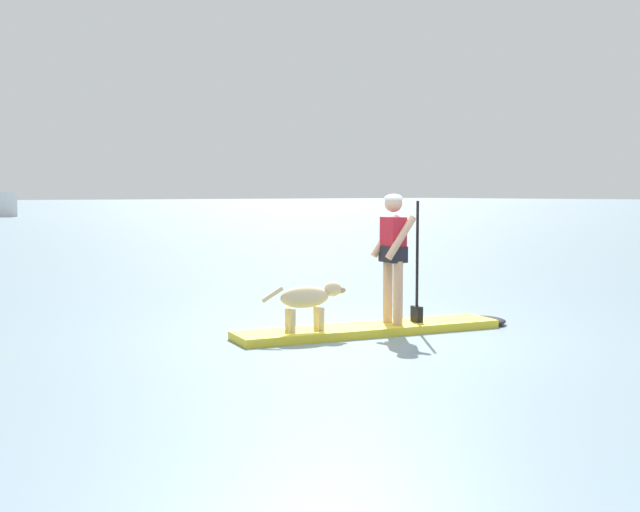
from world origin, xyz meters
name	(u,v)px	position (x,y,z in m)	size (l,w,h in m)	color
ground_plane	(369,333)	(0.00, 0.00, 0.00)	(400.00, 400.00, 0.00)	slate
paddleboard	(385,328)	(0.22, -0.05, 0.05)	(3.76, 1.44, 0.10)	yellow
person_paddler	(394,249)	(0.34, -0.08, 1.04)	(0.66, 0.55, 1.62)	tan
dog	(309,298)	(-0.79, 0.18, 0.48)	(1.07, 0.36, 0.57)	#CCB78C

